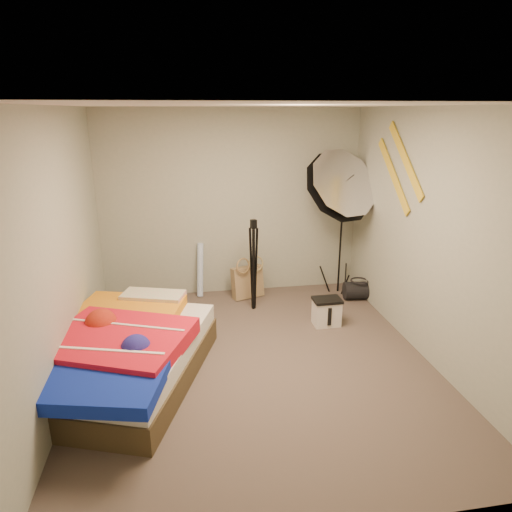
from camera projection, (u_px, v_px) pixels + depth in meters
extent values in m
plane|color=brown|center=(256.00, 363.00, 4.65)|extent=(4.00, 4.00, 0.00)
plane|color=silver|center=(256.00, 105.00, 3.89)|extent=(4.00, 4.00, 0.00)
plane|color=#9A9D8C|center=(232.00, 204.00, 6.15)|extent=(3.50, 0.00, 3.50)
plane|color=#9A9D8C|center=(319.00, 352.00, 2.39)|extent=(3.50, 0.00, 3.50)
plane|color=#9A9D8C|center=(60.00, 255.00, 4.00)|extent=(0.00, 4.00, 4.00)
plane|color=#9A9D8C|center=(429.00, 237.00, 4.55)|extent=(0.00, 4.00, 4.00)
cube|color=tan|center=(247.00, 282.00, 6.23)|extent=(0.47, 0.32, 0.45)
cylinder|color=#6F9CE2|center=(200.00, 270.00, 6.25)|extent=(0.14, 0.22, 0.74)
cube|color=silver|center=(327.00, 313.00, 5.44)|extent=(0.31, 0.22, 0.31)
cylinder|color=black|center=(359.00, 291.00, 6.19)|extent=(0.42, 0.28, 0.24)
cube|color=gold|center=(405.00, 160.00, 4.89)|extent=(0.02, 0.91, 0.78)
cube|color=gold|center=(393.00, 175.00, 5.19)|extent=(0.02, 0.91, 0.78)
cube|color=#443722|center=(124.00, 368.00, 4.34)|extent=(1.88, 2.23, 0.25)
cube|color=beige|center=(122.00, 348.00, 4.27)|extent=(1.83, 2.18, 0.17)
cube|color=orange|center=(126.00, 316.00, 4.66)|extent=(1.25, 1.15, 0.13)
cube|color=red|center=(118.00, 342.00, 4.09)|extent=(1.49, 1.38, 0.15)
cube|color=#1027AC|center=(102.00, 382.00, 3.54)|extent=(1.10, 0.96, 0.11)
cube|color=pink|center=(153.00, 299.00, 4.98)|extent=(0.72, 0.49, 0.13)
cylinder|color=black|center=(341.00, 236.00, 6.25)|extent=(0.03, 0.03, 1.61)
cube|color=black|center=(344.00, 181.00, 6.02)|extent=(0.07, 0.07, 0.10)
cone|color=silver|center=(339.00, 187.00, 5.85)|extent=(1.13, 0.94, 1.18)
cylinder|color=black|center=(254.00, 269.00, 5.77)|extent=(0.05, 0.05, 1.07)
cube|color=black|center=(254.00, 224.00, 5.59)|extent=(0.08, 0.08, 0.11)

